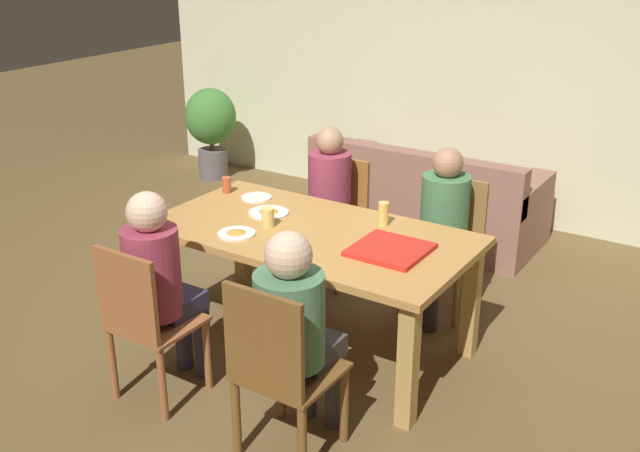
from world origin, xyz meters
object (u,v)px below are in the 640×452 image
plate_0 (256,197)px  plate_1 (269,212)px  chair_2 (279,369)px  drinking_glass_0 (227,185)px  potted_plant (211,123)px  person_3 (325,196)px  dining_table (311,247)px  pizza_box_0 (390,250)px  couch (426,203)px  plate_2 (237,233)px  chair_1 (144,320)px  chair_0 (449,235)px  person_2 (295,322)px  drinking_glass_2 (383,214)px  drinking_glass_1 (268,218)px  person_0 (440,220)px  chair_3 (336,213)px  person_1 (160,277)px

plate_0 → plate_1: bearing=-37.7°
plate_1 → chair_2: bearing=-51.8°
drinking_glass_0 → chair_2: bearing=-43.3°
drinking_glass_0 → potted_plant: size_ratio=0.12×
plate_0 → person_3: bearing=68.0°
potted_plant → drinking_glass_0: bearing=-46.9°
dining_table → plate_1: (-0.39, 0.09, 0.11)m
pizza_box_0 → couch: couch is taller
dining_table → plate_0: (-0.63, 0.28, 0.11)m
plate_1 → plate_2: (0.05, -0.38, 0.00)m
chair_1 → plate_2: size_ratio=4.15×
pizza_box_0 → plate_0: (-1.17, 0.30, -0.01)m
person_3 → plate_1: size_ratio=4.55×
chair_0 → couch: 1.25m
person_3 → couch: (0.24, 1.22, -0.39)m
person_3 → pizza_box_0: bearing=-40.6°
couch → drinking_glass_0: bearing=-111.4°
chair_1 → pizza_box_0: chair_1 is taller
chair_1 → person_2: person_2 is taller
chair_2 → plate_1: size_ratio=3.79×
drinking_glass_2 → chair_0: bearing=76.6°
person_2 → chair_1: bearing=-171.1°
plate_0 → chair_2: bearing=-49.3°
plate_1 → drinking_glass_1: size_ratio=2.16×
person_3 → person_2: bearing=-61.8°
person_0 → plate_1: (-0.87, -0.73, 0.11)m
chair_3 → potted_plant: (-2.34, 1.31, 0.08)m
drinking_glass_0 → person_2: bearing=-39.9°
person_3 → chair_2: bearing=-63.7°
person_3 → plate_2: 1.10m
chair_0 → drinking_glass_0: 1.56m
person_3 → couch: person_3 is taller
pizza_box_0 → drinking_glass_2: 0.41m
chair_2 → pizza_box_0: (0.07, 0.99, 0.28)m
chair_2 → pizza_box_0: bearing=86.1°
chair_1 → pizza_box_0: (0.96, 0.98, 0.28)m
dining_table → drinking_glass_0: size_ratio=17.59×
potted_plant → plate_1: bearing=-42.7°
potted_plant → person_1: bearing=-53.3°
potted_plant → dining_table: bearing=-39.6°
person_2 → drinking_glass_1: bearing=133.5°
pizza_box_0 → plate_2: bearing=-163.1°
drinking_glass_1 → person_0: bearing=51.0°
person_3 → drinking_glass_0: 0.72m
chair_0 → chair_2: size_ratio=0.92×
dining_table → person_1: (-0.41, -0.86, 0.04)m
plate_1 → drinking_glass_1: (0.13, -0.18, 0.05)m
person_3 → drinking_glass_0: (-0.45, -0.54, 0.15)m
chair_2 → drinking_glass_1: size_ratio=8.19×
chair_2 → person_2: (-0.00, 0.14, 0.19)m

